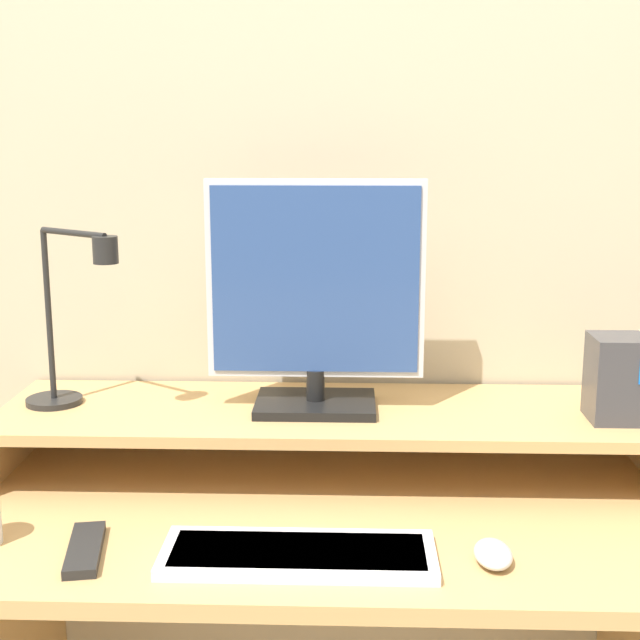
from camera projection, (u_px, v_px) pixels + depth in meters
wall_back at (330, 218)px, 1.90m from camera, size 6.00×0.05×2.50m
desk at (324, 614)px, 1.67m from camera, size 1.30×0.71×0.76m
monitor_shelf at (327, 417)px, 1.77m from camera, size 1.30×0.36×0.13m
monitor at (315, 298)px, 1.72m from camera, size 0.42×0.17×0.45m
desk_lamp at (71, 329)px, 1.72m from camera, size 0.23×0.18×0.36m
router_dock at (617, 378)px, 1.68m from camera, size 0.10×0.11×0.16m
keyboard at (298, 554)px, 1.42m from camera, size 0.44×0.16×0.02m
mouse at (493, 554)px, 1.40m from camera, size 0.06×0.10×0.03m
remote_control at (85, 549)px, 1.44m from camera, size 0.08×0.18×0.02m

